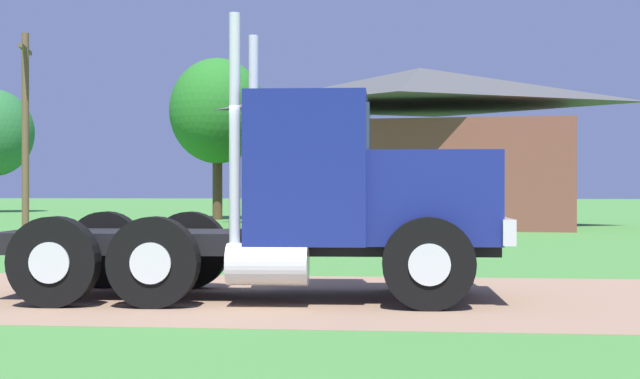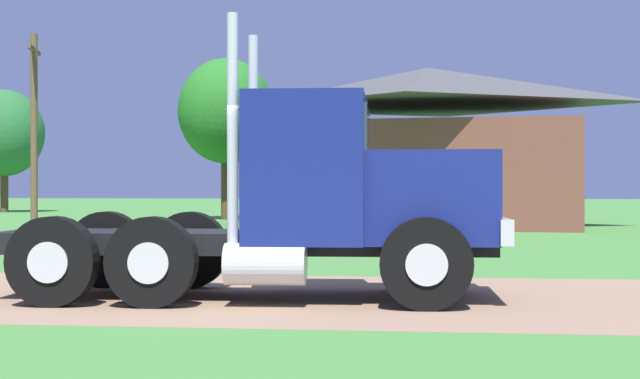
% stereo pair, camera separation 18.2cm
% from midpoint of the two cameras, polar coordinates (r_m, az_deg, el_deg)
% --- Properties ---
extents(ground_plane, '(200.00, 200.00, 0.00)m').
position_cam_midpoint_polar(ground_plane, '(12.94, -2.37, -6.44)').
color(ground_plane, '#458438').
extents(dirt_track, '(120.00, 5.85, 0.01)m').
position_cam_midpoint_polar(dirt_track, '(12.94, -2.37, -6.42)').
color(dirt_track, '#97755A').
rests_on(dirt_track, ground_plane).
extents(truck_foreground_white, '(6.73, 2.79, 3.65)m').
position_cam_midpoint_polar(truck_foreground_white, '(12.61, 0.14, -0.79)').
color(truck_foreground_white, black).
rests_on(truck_foreground_white, ground_plane).
extents(shed_building, '(12.45, 9.43, 5.91)m').
position_cam_midpoint_polar(shed_building, '(35.62, 6.64, 2.40)').
color(shed_building, brown).
rests_on(shed_building, ground_plane).
extents(utility_pole_near, '(0.67, 2.17, 7.08)m').
position_cam_midpoint_polar(utility_pole_near, '(36.35, -16.66, 3.81)').
color(utility_pole_near, brown).
rests_on(utility_pole_near, ground_plane).
extents(tree_left, '(4.51, 4.51, 7.02)m').
position_cam_midpoint_polar(tree_left, '(57.25, -18.34, 3.23)').
color(tree_left, '#513823').
rests_on(tree_left, ground_plane).
extents(tree_mid, '(4.29, 4.29, 7.22)m').
position_cam_midpoint_polar(tree_mid, '(42.81, -5.55, 4.69)').
color(tree_mid, '#513823').
rests_on(tree_mid, ground_plane).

